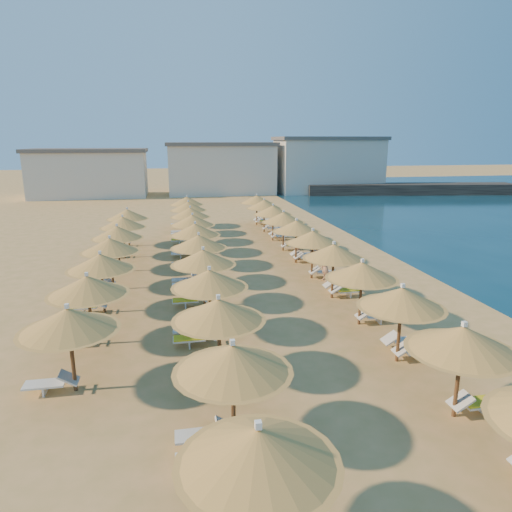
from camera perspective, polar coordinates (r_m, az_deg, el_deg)
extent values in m
plane|color=tan|center=(22.32, 1.92, -5.74)|extent=(220.00, 220.00, 0.00)
cube|color=black|center=(70.34, 18.75, 7.95)|extent=(30.26, 8.27, 1.50)
cube|color=beige|center=(67.59, -20.04, 9.53)|extent=(15.00, 8.00, 6.00)
cube|color=#59514C|center=(67.44, -20.28, 12.28)|extent=(15.60, 8.48, 0.50)
cube|color=beige|center=(67.60, -4.43, 10.68)|extent=(15.00, 8.00, 6.80)
cube|color=#59514C|center=(67.47, -4.49, 13.77)|extent=(15.60, 8.48, 0.50)
cube|color=beige|center=(70.23, 8.96, 11.01)|extent=(15.00, 8.00, 7.60)
cube|color=#59514C|center=(70.13, 9.10, 14.32)|extent=(15.60, 8.48, 0.50)
cylinder|color=brown|center=(14.36, 23.90, -13.97)|extent=(0.12, 0.12, 2.29)
cone|color=#A57D30|center=(13.84, 24.43, -9.38)|extent=(2.84, 2.84, 0.71)
cone|color=#A57D30|center=(13.95, 24.30, -10.50)|extent=(3.06, 3.06, 0.12)
cube|color=white|center=(13.68, 24.61, -7.74)|extent=(0.12, 0.12, 0.14)
cylinder|color=brown|center=(16.96, 17.45, -8.95)|extent=(0.12, 0.12, 2.29)
cone|color=#A57D30|center=(16.53, 17.78, -4.95)|extent=(2.84, 2.84, 0.71)
cone|color=#A57D30|center=(16.62, 17.70, -5.92)|extent=(3.06, 3.06, 0.12)
cube|color=white|center=(16.39, 17.89, -3.55)|extent=(0.12, 0.12, 0.14)
cylinder|color=brown|center=(19.81, 12.91, -5.24)|extent=(0.12, 0.12, 2.29)
cone|color=#A57D30|center=(19.44, 13.11, -1.76)|extent=(2.84, 2.84, 0.71)
cone|color=#A57D30|center=(19.52, 13.06, -2.60)|extent=(3.06, 3.06, 0.12)
cube|color=white|center=(19.33, 13.18, -0.55)|extent=(0.12, 0.12, 0.14)
cylinder|color=brown|center=(22.82, 9.56, -2.46)|extent=(0.12, 0.12, 2.29)
cone|color=#A57D30|center=(22.49, 9.69, 0.59)|extent=(2.84, 2.84, 0.71)
cone|color=#A57D30|center=(22.56, 9.66, -0.14)|extent=(3.06, 3.06, 0.12)
cube|color=white|center=(22.39, 9.74, 1.65)|extent=(0.12, 0.12, 0.14)
cylinder|color=brown|center=(25.92, 7.02, -0.33)|extent=(0.12, 0.12, 2.29)
cone|color=#A57D30|center=(25.63, 7.10, 2.37)|extent=(2.84, 2.84, 0.71)
cone|color=#A57D30|center=(25.69, 7.08, 1.73)|extent=(3.06, 3.06, 0.12)
cube|color=white|center=(25.55, 7.13, 3.30)|extent=(0.12, 0.12, 0.14)
cylinder|color=brown|center=(29.09, 5.03, 1.34)|extent=(0.12, 0.12, 2.29)
cone|color=#A57D30|center=(28.83, 5.08, 3.76)|extent=(2.84, 2.84, 0.71)
cone|color=#A57D30|center=(28.89, 5.07, 3.18)|extent=(3.06, 3.06, 0.12)
cube|color=white|center=(28.76, 5.10, 4.59)|extent=(0.12, 0.12, 0.14)
cylinder|color=brown|center=(32.31, 3.42, 2.67)|extent=(0.12, 0.12, 2.29)
cone|color=#A57D30|center=(32.08, 3.46, 4.86)|extent=(2.84, 2.84, 0.71)
cone|color=#A57D30|center=(32.13, 3.45, 4.34)|extent=(3.06, 3.06, 0.12)
cube|color=white|center=(32.01, 3.47, 5.61)|extent=(0.12, 0.12, 0.14)
cylinder|color=brown|center=(35.56, 2.11, 3.77)|extent=(0.12, 0.12, 2.29)
cone|color=#A57D30|center=(35.35, 2.13, 5.76)|extent=(2.84, 2.84, 0.71)
cone|color=#A57D30|center=(35.40, 2.13, 5.29)|extent=(3.06, 3.06, 0.12)
cube|color=white|center=(35.29, 2.14, 6.44)|extent=(0.12, 0.12, 0.14)
cylinder|color=brown|center=(38.84, 1.02, 4.67)|extent=(0.12, 0.12, 2.29)
cone|color=#A57D30|center=(38.65, 1.03, 6.50)|extent=(2.84, 2.84, 0.71)
cone|color=#A57D30|center=(38.69, 1.03, 6.07)|extent=(3.06, 3.06, 0.12)
cube|color=white|center=(38.59, 1.03, 7.13)|extent=(0.12, 0.12, 0.14)
cylinder|color=brown|center=(42.14, 0.09, 5.44)|extent=(0.12, 0.12, 2.29)
cone|color=#A57D30|center=(41.96, 0.09, 7.13)|extent=(2.84, 2.84, 0.71)
cone|color=#A57D30|center=(42.00, 0.09, 6.73)|extent=(3.06, 3.06, 0.12)
cube|color=white|center=(41.91, 0.09, 7.70)|extent=(0.12, 0.12, 0.14)
cylinder|color=brown|center=(9.55, 0.27, -28.66)|extent=(0.12, 0.12, 2.29)
cone|color=#A57D30|center=(8.75, 0.28, -22.67)|extent=(2.84, 2.84, 0.71)
cone|color=#A57D30|center=(8.93, 0.28, -24.18)|extent=(3.06, 3.06, 0.12)
cube|color=white|center=(8.50, 0.28, -20.37)|extent=(0.12, 0.12, 0.14)
cylinder|color=brown|center=(12.23, -2.86, -17.87)|extent=(0.12, 0.12, 2.29)
cone|color=#A57D30|center=(11.61, -2.94, -12.64)|extent=(2.84, 2.84, 0.71)
cone|color=#A57D30|center=(11.75, -2.92, -13.93)|extent=(3.06, 3.06, 0.12)
cube|color=white|center=(11.43, -2.96, -10.74)|extent=(0.12, 0.12, 0.14)
cylinder|color=brown|center=(15.20, -4.61, -11.09)|extent=(0.12, 0.12, 2.29)
cone|color=#A57D30|center=(14.71, -4.71, -6.68)|extent=(2.84, 2.84, 0.71)
cone|color=#A57D30|center=(14.82, -4.69, -7.75)|extent=(3.06, 3.06, 0.12)
cube|color=white|center=(14.56, -4.75, -5.12)|extent=(0.12, 0.12, 0.14)
cylinder|color=brown|center=(18.33, -5.74, -6.56)|extent=(0.12, 0.12, 2.29)
cone|color=#A57D30|center=(17.92, -5.84, -2.82)|extent=(2.84, 2.84, 0.71)
cone|color=#A57D30|center=(18.01, -5.81, -3.72)|extent=(3.06, 3.06, 0.12)
cube|color=white|center=(17.80, -5.87, -1.52)|extent=(0.12, 0.12, 0.14)
cylinder|color=brown|center=(21.54, -6.52, -3.37)|extent=(0.12, 0.12, 2.29)
cone|color=#A57D30|center=(21.19, -6.61, -0.15)|extent=(2.84, 2.84, 0.71)
cone|color=#A57D30|center=(21.27, -6.59, -0.92)|extent=(3.06, 3.06, 0.12)
cube|color=white|center=(21.09, -6.64, 0.97)|extent=(0.12, 0.12, 0.14)
cylinder|color=brown|center=(24.80, -7.09, -1.01)|extent=(0.12, 0.12, 2.29)
cone|color=#A57D30|center=(24.50, -7.18, 1.81)|extent=(2.84, 2.84, 0.71)
cone|color=#A57D30|center=(24.57, -7.16, 1.14)|extent=(3.06, 3.06, 0.12)
cube|color=white|center=(24.41, -7.21, 2.79)|extent=(0.12, 0.12, 0.14)
cylinder|color=brown|center=(28.10, -7.53, 0.80)|extent=(0.12, 0.12, 2.29)
cone|color=#A57D30|center=(27.83, -7.61, 3.30)|extent=(2.84, 2.84, 0.71)
cone|color=#A57D30|center=(27.89, -7.59, 2.71)|extent=(3.06, 3.06, 0.12)
cube|color=white|center=(27.76, -7.64, 4.17)|extent=(0.12, 0.12, 0.14)
cylinder|color=brown|center=(31.42, -7.87, 2.23)|extent=(0.12, 0.12, 2.29)
cone|color=#A57D30|center=(31.18, -7.95, 4.48)|extent=(2.84, 2.84, 0.71)
cone|color=#A57D30|center=(31.23, -7.93, 3.94)|extent=(3.06, 3.06, 0.12)
cube|color=white|center=(31.11, -7.98, 5.25)|extent=(0.12, 0.12, 0.14)
cylinder|color=brown|center=(34.75, -8.15, 3.38)|extent=(0.12, 0.12, 2.29)
cone|color=#A57D30|center=(34.54, -8.22, 5.42)|extent=(2.84, 2.84, 0.71)
cone|color=#A57D30|center=(34.59, -8.21, 4.94)|extent=(3.06, 3.06, 0.12)
cube|color=white|center=(34.48, -8.25, 6.12)|extent=(0.12, 0.12, 0.14)
cylinder|color=brown|center=(38.10, -8.38, 4.34)|extent=(0.12, 0.12, 2.29)
cone|color=#A57D30|center=(37.91, -8.45, 6.20)|extent=(2.84, 2.84, 0.71)
cone|color=#A57D30|center=(37.95, -8.43, 5.75)|extent=(3.06, 3.06, 0.12)
cube|color=white|center=(37.85, -8.47, 6.83)|extent=(0.12, 0.12, 0.14)
cylinder|color=brown|center=(41.46, -8.58, 5.13)|extent=(0.12, 0.12, 2.29)
cone|color=#A57D30|center=(41.28, -8.64, 6.84)|extent=(2.84, 2.84, 0.71)
cone|color=#A57D30|center=(41.32, -8.63, 6.44)|extent=(3.06, 3.06, 0.12)
cube|color=white|center=(41.23, -8.66, 7.43)|extent=(0.12, 0.12, 0.14)
cylinder|color=brown|center=(15.49, -21.98, -11.65)|extent=(0.12, 0.12, 2.29)
cone|color=#A57D30|center=(15.01, -22.42, -7.34)|extent=(2.84, 2.84, 0.71)
cone|color=#A57D30|center=(15.11, -22.31, -8.38)|extent=(3.06, 3.06, 0.12)
cube|color=white|center=(14.86, -22.58, -5.81)|extent=(0.12, 0.12, 0.14)
cylinder|color=brown|center=(18.57, -19.99, -7.11)|extent=(0.12, 0.12, 2.29)
cone|color=#A57D30|center=(18.16, -20.32, -3.43)|extent=(2.84, 2.84, 0.71)
cone|color=#A57D30|center=(18.25, -20.24, -4.32)|extent=(3.06, 3.06, 0.12)
cube|color=white|center=(18.05, -20.44, -2.15)|extent=(0.12, 0.12, 0.14)
cylinder|color=brown|center=(21.74, -18.59, -3.88)|extent=(0.12, 0.12, 2.29)
cone|color=#A57D30|center=(21.40, -18.86, -0.69)|extent=(2.84, 2.84, 0.71)
cone|color=#A57D30|center=(21.47, -18.80, -1.46)|extent=(3.06, 3.06, 0.12)
cube|color=white|center=(21.30, -18.95, 0.41)|extent=(0.12, 0.12, 0.14)
cylinder|color=brown|center=(24.98, -17.57, -1.47)|extent=(0.12, 0.12, 2.29)
cone|color=#A57D30|center=(24.68, -17.78, 1.32)|extent=(2.84, 2.84, 0.71)
cone|color=#A57D30|center=(24.74, -17.73, 0.66)|extent=(3.06, 3.06, 0.12)
cube|color=white|center=(24.59, -17.86, 2.29)|extent=(0.12, 0.12, 0.14)
cylinder|color=brown|center=(28.25, -16.78, 0.38)|extent=(0.12, 0.12, 2.29)
cone|color=#A57D30|center=(27.99, -16.96, 2.86)|extent=(2.84, 2.84, 0.71)
cone|color=#A57D30|center=(28.05, -16.92, 2.27)|extent=(3.06, 3.06, 0.12)
cube|color=white|center=(27.91, -17.03, 3.72)|extent=(0.12, 0.12, 0.14)
cylinder|color=brown|center=(31.56, -16.16, 1.85)|extent=(0.12, 0.12, 2.29)
cone|color=#A57D30|center=(31.32, -16.31, 4.08)|extent=(2.84, 2.84, 0.71)
cone|color=#A57D30|center=(31.37, -16.28, 3.55)|extent=(3.06, 3.06, 0.12)
cube|color=white|center=(31.25, -16.37, 4.85)|extent=(0.12, 0.12, 0.14)
cylinder|color=brown|center=(34.88, -15.65, 3.03)|extent=(0.12, 0.12, 2.29)
cone|color=#A57D30|center=(34.67, -15.79, 5.06)|extent=(2.84, 2.84, 0.71)
cone|color=#A57D30|center=(34.71, -15.75, 4.58)|extent=(3.06, 3.06, 0.12)
cube|color=white|center=(34.61, -15.84, 5.75)|extent=(0.12, 0.12, 0.14)
cube|color=silver|center=(15.24, 26.49, -16.10)|extent=(1.22, 0.57, 0.06)
cube|color=silver|center=(15.32, 26.42, -16.62)|extent=(0.06, 0.51, 0.32)
cube|color=silver|center=(14.77, 24.20, -16.20)|extent=(0.58, 0.57, 0.40)
cube|color=yellow|center=(15.21, 26.52, -15.92)|extent=(1.17, 0.52, 0.05)
cube|color=silver|center=(12.63, -7.16, -21.32)|extent=(1.22, 0.57, 0.06)
cube|color=silver|center=(12.72, -7.13, -21.91)|extent=(0.06, 0.51, 0.32)
cube|color=silver|center=(12.59, -3.64, -20.56)|extent=(0.58, 0.57, 0.40)
cube|color=silver|center=(11.91, -6.86, -23.83)|extent=(1.22, 0.57, 0.06)
cube|color=silver|center=(12.00, -6.84, -24.43)|extent=(0.06, 0.51, 0.32)
cube|color=silver|center=(11.87, -3.07, -23.02)|extent=(0.58, 0.57, 0.40)
cube|color=silver|center=(17.71, 19.88, -11.05)|extent=(1.22, 0.57, 0.06)
cube|color=silver|center=(17.78, 19.83, -11.52)|extent=(0.06, 0.51, 0.32)
cube|color=silver|center=(17.32, 17.80, -10.96)|extent=(0.58, 0.57, 0.40)
cube|color=silver|center=(18.42, 18.47, -9.93)|extent=(1.22, 0.57, 0.06)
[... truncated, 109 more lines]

